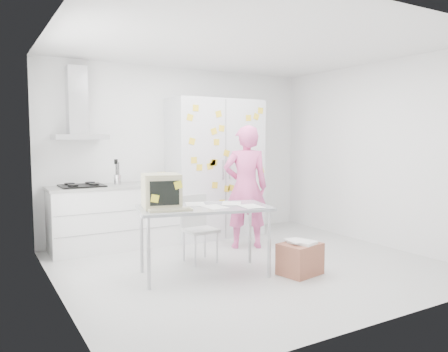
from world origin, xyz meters
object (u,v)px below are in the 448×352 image
person (246,187)px  chair (198,224)px  cardboard_box (300,258)px  desk (177,199)px

person → chair: 1.03m
person → cardboard_box: person is taller
chair → cardboard_box: size_ratio=1.65×
person → desk: (-1.40, -0.73, 0.02)m
person → chair: person is taller
cardboard_box → person: bearing=84.3°
chair → cardboard_box: bearing=-56.7°
desk → cardboard_box: 1.59m
desk → chair: (0.49, 0.46, -0.42)m
desk → chair: bearing=56.2°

